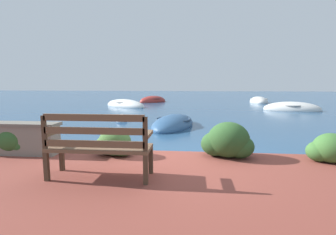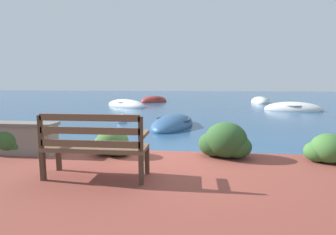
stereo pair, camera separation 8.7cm
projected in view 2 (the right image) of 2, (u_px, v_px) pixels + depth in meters
name	position (u px, v px, depth m)	size (l,w,h in m)	color
ground_plane	(169.00, 162.00, 5.15)	(80.00, 80.00, 0.00)	navy
park_bench	(95.00, 144.00, 3.62)	(1.44, 0.48, 0.93)	#433123
stone_wall	(12.00, 138.00, 4.92)	(1.76, 0.39, 0.60)	slate
hedge_clump_far_left	(14.00, 140.00, 4.98)	(0.81, 0.58, 0.55)	#2D5628
hedge_clump_left	(112.00, 144.00, 4.80)	(0.74, 0.53, 0.50)	#426B33
hedge_clump_centre	(225.00, 142.00, 4.67)	(0.93, 0.67, 0.64)	#284C23
hedge_clump_right	(328.00, 150.00, 4.35)	(0.73, 0.52, 0.50)	#38662D
rowboat_nearest	(173.00, 125.00, 9.19)	(1.83, 3.06, 0.72)	#2D517A
rowboat_mid	(293.00, 109.00, 14.30)	(3.17, 1.92, 0.85)	silver
rowboat_far	(126.00, 105.00, 16.69)	(3.40, 2.93, 0.81)	silver
rowboat_outer	(154.00, 101.00, 20.30)	(2.45, 2.53, 0.85)	#9E2D28
rowboat_distant	(260.00, 102.00, 19.72)	(1.28, 2.31, 0.81)	silver
mooring_buoy	(122.00, 119.00, 10.44)	(0.48, 0.48, 0.43)	white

